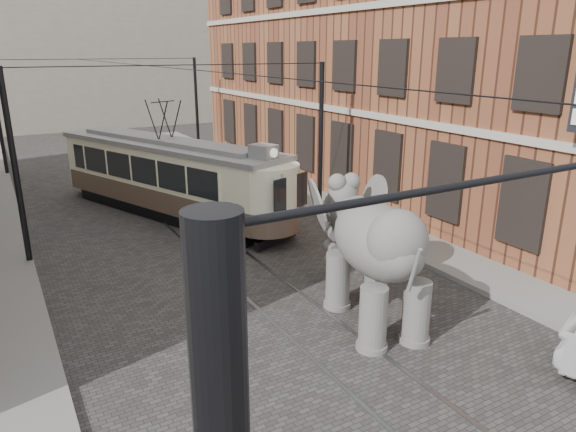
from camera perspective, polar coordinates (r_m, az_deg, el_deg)
ground at (r=14.36m, az=-1.10°, el=-9.02°), size 120.00×120.00×0.00m
tram_rails at (r=14.36m, az=-1.10°, el=-8.98°), size 1.54×80.00×0.02m
sidewalk_right at (r=17.73m, az=16.24°, el=-4.16°), size 2.00×60.00×0.15m
sidewalk_left at (r=12.97m, az=-28.09°, el=-14.04°), size 2.00×60.00×0.15m
brick_building at (r=26.55m, az=10.99°, el=16.33°), size 8.00×26.00×12.00m
distant_block at (r=51.67m, az=-23.85°, el=16.77°), size 28.00×10.00×14.00m
catenary at (r=17.68m, az=-9.54°, el=6.14°), size 11.00×30.20×6.00m
tram at (r=21.50m, az=-12.99°, el=6.01°), size 6.46×11.59×4.57m
elephant at (r=12.68m, az=9.55°, el=-4.71°), size 4.18×6.01×3.34m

